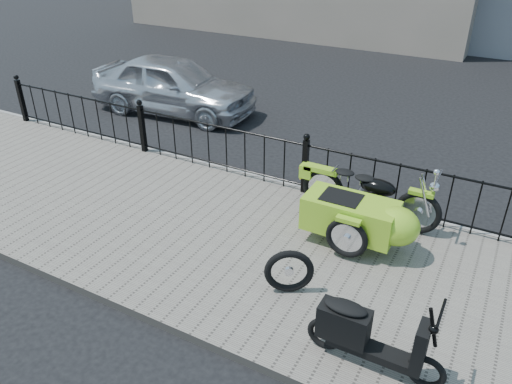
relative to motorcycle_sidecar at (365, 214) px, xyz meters
The scene contains 8 objects.
ground 1.52m from the motorcycle_sidecar, 165.85° to the right, with size 120.00×120.00×0.00m, color black.
sidewalk 1.68m from the motorcycle_sidecar, 148.12° to the right, with size 30.00×3.80×0.12m, color slate.
curb 1.82m from the motorcycle_sidecar, 140.89° to the left, with size 30.00×0.10×0.12m, color gray.
iron_fence 1.66m from the motorcycle_sidecar, 144.65° to the left, with size 14.11×0.11×1.08m.
motorcycle_sidecar is the anchor object (origin of this frame).
scooter 2.29m from the motorcycle_sidecar, 71.93° to the right, with size 1.49×0.43×1.01m.
spare_tire 1.60m from the motorcycle_sidecar, 107.38° to the right, with size 0.63×0.63×0.09m, color black.
sedan_car 6.73m from the motorcycle_sidecar, 150.43° to the left, with size 1.63×4.05×1.38m, color silver.
Camera 1 is at (2.87, -5.69, 4.35)m, focal length 35.00 mm.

